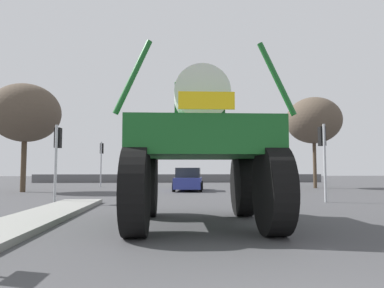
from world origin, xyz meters
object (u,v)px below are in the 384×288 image
(traffic_signal_near_left, at_px, (57,146))
(bare_tree_right, at_px, (314,121))
(traffic_signal_far_left, at_px, (133,152))
(bare_tree_left, at_px, (25,113))
(sedan_ahead, at_px, (188,180))
(traffic_signal_far_right, at_px, (102,154))
(oversize_sprayer, at_px, (200,150))
(traffic_signal_near_right, at_px, (323,145))
(bare_tree_far_center, at_px, (156,148))

(traffic_signal_near_left, relative_size, bare_tree_right, 0.46)
(traffic_signal_far_left, bearing_deg, bare_tree_left, -135.28)
(sedan_ahead, distance_m, traffic_signal_far_left, 7.20)
(traffic_signal_near_left, bearing_deg, sedan_ahead, 55.39)
(traffic_signal_far_right, xyz_separation_m, bare_tree_left, (-3.66, -6.17, 2.32))
(oversize_sprayer, distance_m, bare_tree_left, 17.26)
(oversize_sprayer, height_order, sedan_ahead, oversize_sprayer)
(traffic_signal_near_right, xyz_separation_m, bare_tree_left, (-15.83, 7.88, 2.53))
(bare_tree_left, xyz_separation_m, bare_tree_far_center, (7.65, 18.27, -1.03))
(bare_tree_right, distance_m, bare_tree_far_center, 19.49)
(oversize_sprayer, bearing_deg, traffic_signal_far_right, 18.40)
(oversize_sprayer, bearing_deg, bare_tree_far_center, 5.03)
(traffic_signal_near_left, xyz_separation_m, traffic_signal_near_right, (11.33, -0.00, 0.10))
(traffic_signal_near_left, distance_m, traffic_signal_near_right, 11.33)
(traffic_signal_near_right, bearing_deg, traffic_signal_near_left, 179.99)
(sedan_ahead, height_order, traffic_signal_near_left, traffic_signal_near_left)
(sedan_ahead, bearing_deg, traffic_signal_far_right, 57.77)
(traffic_signal_near_right, distance_m, traffic_signal_far_right, 18.58)
(sedan_ahead, relative_size, traffic_signal_far_left, 1.09)
(traffic_signal_far_left, distance_m, bare_tree_right, 14.47)
(traffic_signal_near_right, bearing_deg, sedan_ahead, 122.10)
(sedan_ahead, relative_size, bare_tree_left, 0.62)
(oversize_sprayer, distance_m, bare_tree_far_center, 32.20)
(oversize_sprayer, bearing_deg, traffic_signal_near_right, -44.01)
(oversize_sprayer, xyz_separation_m, traffic_signal_near_right, (5.91, 5.91, 0.56))
(traffic_signal_far_right, relative_size, bare_tree_right, 0.52)
(oversize_sprayer, relative_size, sedan_ahead, 1.23)
(sedan_ahead, bearing_deg, bare_tree_far_center, 15.56)
(bare_tree_far_center, bearing_deg, traffic_signal_far_left, -96.72)
(bare_tree_far_center, bearing_deg, bare_tree_right, -49.63)
(bare_tree_right, bearing_deg, traffic_signal_far_left, 169.06)
(traffic_signal_near_right, relative_size, bare_tree_far_center, 0.66)
(traffic_signal_far_left, xyz_separation_m, bare_tree_far_center, (1.43, 12.11, 1.09))
(traffic_signal_far_right, distance_m, bare_tree_right, 17.00)
(traffic_signal_near_right, xyz_separation_m, traffic_signal_far_left, (-9.61, 14.04, 0.40))
(oversize_sprayer, bearing_deg, bare_tree_left, 36.71)
(bare_tree_far_center, bearing_deg, traffic_signal_near_right, -72.63)
(oversize_sprayer, height_order, bare_tree_left, bare_tree_left)
(oversize_sprayer, distance_m, traffic_signal_far_left, 20.31)
(bare_tree_right, bearing_deg, oversize_sprayer, -120.92)
(traffic_signal_far_left, xyz_separation_m, traffic_signal_far_right, (-2.57, 0.00, -0.19))
(sedan_ahead, bearing_deg, oversize_sprayer, -175.48)
(sedan_ahead, height_order, bare_tree_right, bare_tree_right)
(traffic_signal_near_left, relative_size, traffic_signal_far_left, 0.83)
(traffic_signal_near_right, xyz_separation_m, bare_tree_far_center, (-8.18, 26.15, 1.49))
(traffic_signal_near_right, height_order, bare_tree_far_center, bare_tree_far_center)
(traffic_signal_far_left, bearing_deg, bare_tree_right, -10.94)
(bare_tree_left, distance_m, bare_tree_right, 20.54)
(bare_tree_far_center, bearing_deg, oversize_sprayer, -85.94)
(traffic_signal_near_left, bearing_deg, traffic_signal_near_right, -0.01)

